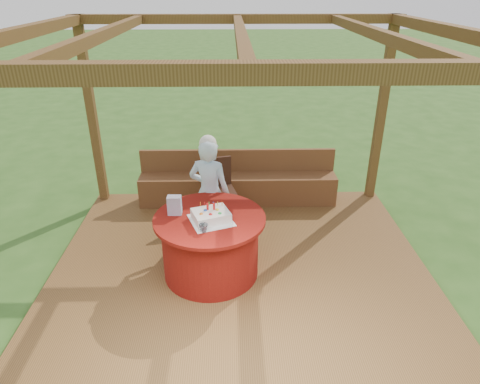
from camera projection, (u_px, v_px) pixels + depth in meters
The scene contains 10 objects.
ground at pixel (240, 274), 5.25m from camera, with size 60.00×60.00×0.00m, color #2C541C.
deck at pixel (240, 270), 5.23m from camera, with size 4.50×4.00×0.12m, color brown.
pergola at pixel (241, 75), 4.19m from camera, with size 4.50×4.00×2.72m.
bench at pixel (238, 186), 6.62m from camera, with size 3.00×0.42×0.80m.
table at pixel (210, 245), 4.92m from camera, with size 1.26×1.26×0.75m.
chair at pixel (218, 186), 6.06m from camera, with size 0.53×0.53×0.89m.
elderly_woman at pixel (210, 191), 5.38m from camera, with size 0.59×0.47×1.47m.
birthday_cake at pixel (211, 216), 4.66m from camera, with size 0.56×0.56×0.19m.
gift_bag at pixel (175, 205), 4.77m from camera, with size 0.15×0.10×0.22m, color #C37EA8.
drinking_glass at pixel (204, 228), 4.46m from camera, with size 0.09×0.09×0.09m, color white.
Camera 1 is at (-0.10, -4.26, 3.23)m, focal length 32.00 mm.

